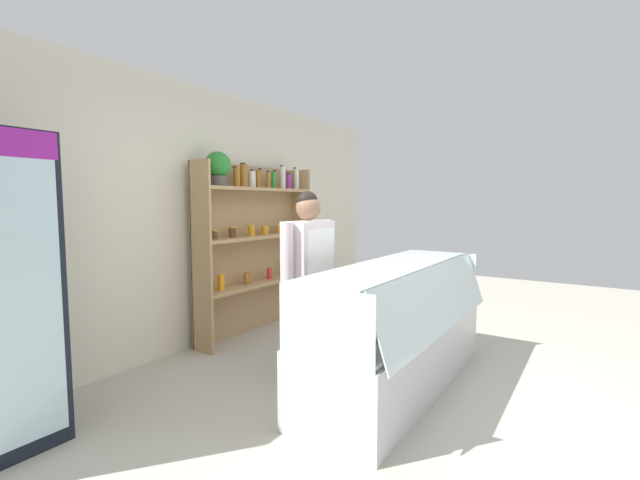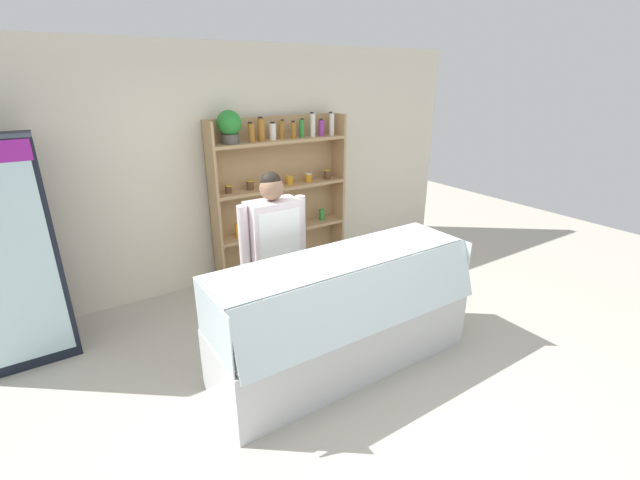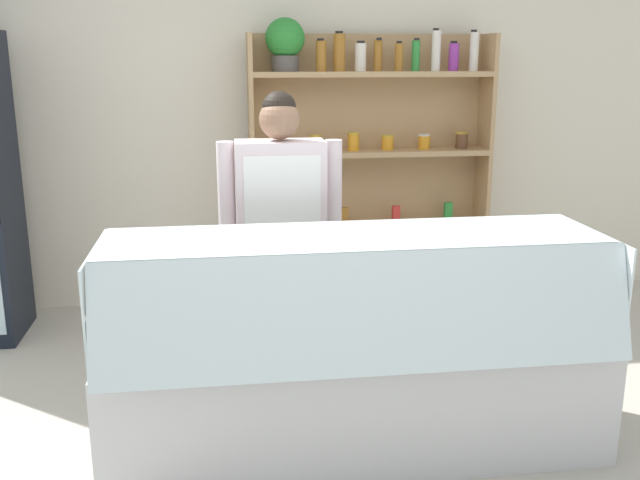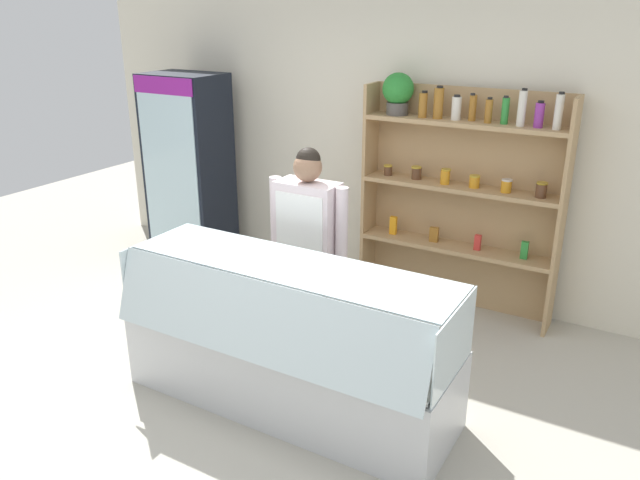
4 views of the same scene
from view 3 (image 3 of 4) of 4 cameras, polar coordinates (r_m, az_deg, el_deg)
The scene contains 5 objects.
ground_plane at distance 3.38m, azimuth 0.13°, elevation -17.09°, with size 12.00×12.00×0.00m, color #B7B2A3.
back_wall at distance 5.20m, azimuth -3.55°, elevation 9.83°, with size 6.80×0.10×2.70m, color silver.
shelving_unit at distance 5.08m, azimuth 3.25°, elevation 7.49°, with size 1.70×0.29×2.02m.
deli_display_case at distance 3.35m, azimuth 2.72°, elevation -11.40°, with size 2.24×0.78×1.01m.
shop_clerk at distance 3.77m, azimuth -3.15°, elevation 1.83°, with size 0.65×0.25×1.60m.
Camera 3 is at (-0.41, -2.85, 1.78)m, focal length 40.00 mm.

